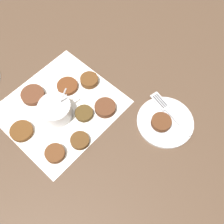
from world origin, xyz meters
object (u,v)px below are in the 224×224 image
(serving_plate, at_px, (165,121))
(fork, at_px, (167,109))
(sauce_bowl, at_px, (56,110))
(fritter_on_plate, at_px, (161,122))

(serving_plate, relative_size, fork, 1.00)
(sauce_bowl, xyz_separation_m, fritter_on_plate, (0.17, -0.29, -0.00))
(sauce_bowl, bearing_deg, serving_plate, -57.68)
(sauce_bowl, height_order, fritter_on_plate, sauce_bowl)
(fritter_on_plate, relative_size, fork, 0.35)
(serving_plate, distance_m, fritter_on_plate, 0.03)
(fritter_on_plate, height_order, fork, fritter_on_plate)
(serving_plate, bearing_deg, fork, 26.09)
(serving_plate, relative_size, fritter_on_plate, 2.87)
(sauce_bowl, relative_size, fork, 0.62)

